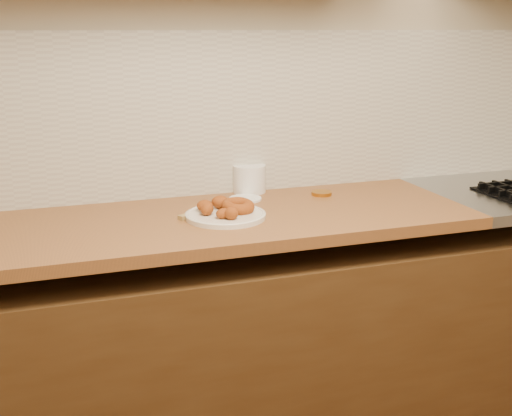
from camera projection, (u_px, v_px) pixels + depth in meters
name	position (u px, v px, depth m)	size (l,w,h in m)	color
wall_back	(288.00, 71.00, 2.42)	(4.00, 0.02, 2.70)	tan
base_cabinet	(314.00, 338.00, 2.40)	(3.60, 0.60, 0.77)	#483017
butcher_block	(133.00, 229.00, 2.07)	(2.30, 0.62, 0.04)	brown
backsplash	(288.00, 111.00, 2.45)	(3.60, 0.02, 0.60)	#BBB8A6
donut_plate	(226.00, 216.00, 2.13)	(0.27, 0.27, 0.02)	silver
ring_donut	(238.00, 206.00, 2.14)	(0.11, 0.11, 0.04)	brown
fried_dough_chunks	(216.00, 207.00, 2.12)	(0.13, 0.19, 0.04)	brown
plastic_tub	(249.00, 179.00, 2.45)	(0.13, 0.13, 0.10)	white
tub_lid	(245.00, 199.00, 2.35)	(0.12, 0.12, 0.01)	white
brass_jar_lid	(322.00, 193.00, 2.42)	(0.08, 0.08, 0.01)	#BB7C21
wooden_utensil	(201.00, 212.00, 2.17)	(0.19, 0.02, 0.01)	olive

